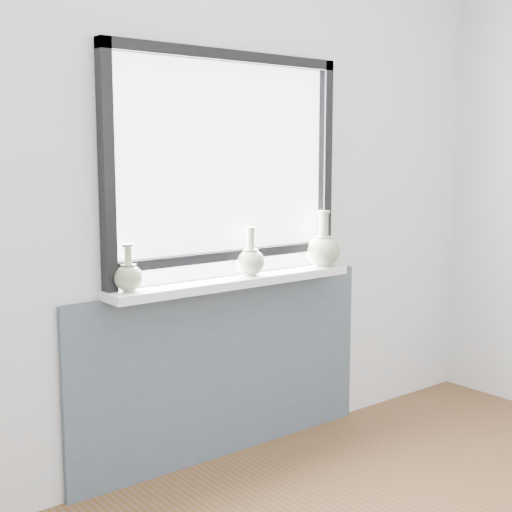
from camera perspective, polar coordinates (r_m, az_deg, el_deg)
back_wall at (r=3.41m, az=-2.73°, el=5.16°), size 3.60×0.02×2.60m
apron_panel at (r=3.54m, az=-2.35°, el=-9.08°), size 1.70×0.03×0.86m
windowsill at (r=3.37m, az=-1.69°, el=-2.05°), size 1.32×0.18×0.04m
window at (r=3.37m, az=-2.38°, el=7.53°), size 1.30×0.06×1.05m
vase_a at (r=3.07m, az=-10.17°, el=-1.58°), size 0.13×0.13×0.20m
vase_b at (r=3.41m, az=-0.43°, el=-0.35°), size 0.14×0.14×0.23m
vase_c at (r=3.70m, az=5.39°, el=0.59°), size 0.17×0.17×0.29m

